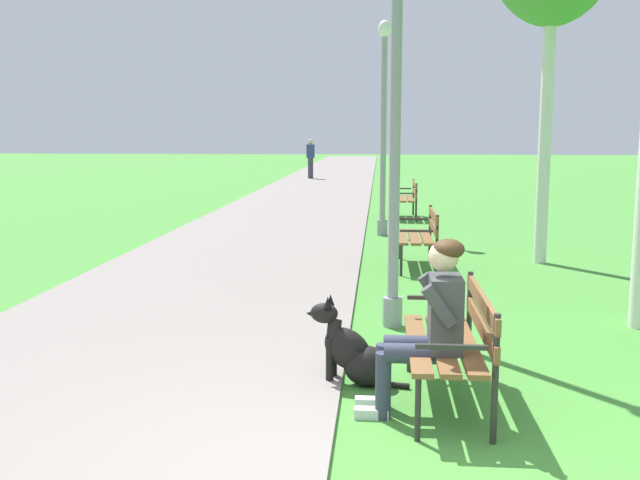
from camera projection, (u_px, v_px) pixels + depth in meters
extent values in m
cube|color=gray|center=(323.00, 183.00, 27.92)|extent=(3.77, 60.00, 0.04)
cube|color=brown|center=(417.00, 343.00, 5.33)|extent=(0.14, 1.50, 0.04)
cube|color=brown|center=(441.00, 343.00, 5.32)|extent=(0.14, 1.50, 0.04)
cube|color=brown|center=(466.00, 344.00, 5.31)|extent=(0.14, 1.50, 0.04)
cube|color=brown|center=(481.00, 325.00, 5.28)|extent=(0.04, 1.50, 0.11)
cube|color=brown|center=(482.00, 301.00, 5.25)|extent=(0.04, 1.50, 0.11)
cylinder|color=#2D2B28|center=(409.00, 345.00, 6.05)|extent=(0.04, 0.04, 0.45)
cylinder|color=#2D2B28|center=(469.00, 323.00, 5.98)|extent=(0.04, 0.04, 0.85)
cube|color=#2D2B28|center=(435.00, 298.00, 5.97)|extent=(0.45, 0.04, 0.03)
cylinder|color=#2D2B28|center=(418.00, 407.00, 4.69)|extent=(0.04, 0.04, 0.45)
cylinder|color=#2D2B28|center=(495.00, 379.00, 4.62)|extent=(0.04, 0.04, 0.85)
cube|color=#2D2B28|center=(451.00, 347.00, 4.61)|extent=(0.45, 0.04, 0.03)
cube|color=brown|center=(402.00, 237.00, 10.71)|extent=(0.14, 1.50, 0.04)
cube|color=brown|center=(414.00, 237.00, 10.69)|extent=(0.14, 1.50, 0.04)
cube|color=brown|center=(426.00, 237.00, 10.68)|extent=(0.14, 1.50, 0.04)
cube|color=brown|center=(433.00, 227.00, 10.65)|extent=(0.04, 1.50, 0.11)
cube|color=brown|center=(434.00, 215.00, 10.62)|extent=(0.04, 1.50, 0.11)
cylinder|color=#2D2B28|center=(399.00, 245.00, 11.42)|extent=(0.04, 0.04, 0.45)
cylinder|color=#2D2B28|center=(430.00, 232.00, 11.35)|extent=(0.04, 0.04, 0.85)
cube|color=#2D2B28|center=(412.00, 219.00, 11.35)|extent=(0.45, 0.04, 0.03)
cylinder|color=#2D2B28|center=(401.00, 260.00, 10.06)|extent=(0.04, 0.04, 0.45)
cylinder|color=#2D2B28|center=(437.00, 246.00, 9.99)|extent=(0.04, 0.04, 0.85)
cube|color=#2D2B28|center=(416.00, 231.00, 9.99)|extent=(0.45, 0.04, 0.03)
cube|color=brown|center=(395.00, 199.00, 16.75)|extent=(0.14, 1.50, 0.04)
cube|color=brown|center=(402.00, 199.00, 16.73)|extent=(0.14, 1.50, 0.04)
cube|color=brown|center=(410.00, 199.00, 16.72)|extent=(0.14, 1.50, 0.04)
cube|color=brown|center=(415.00, 193.00, 16.69)|extent=(0.04, 1.50, 0.11)
cube|color=brown|center=(415.00, 185.00, 16.66)|extent=(0.04, 1.50, 0.11)
cylinder|color=#2D2B28|center=(393.00, 205.00, 17.46)|extent=(0.04, 0.04, 0.45)
cylinder|color=#2D2B28|center=(413.00, 197.00, 17.39)|extent=(0.04, 0.04, 0.85)
cube|color=#2D2B28|center=(402.00, 189.00, 17.39)|extent=(0.45, 0.04, 0.03)
cylinder|color=#2D2B28|center=(394.00, 212.00, 16.10)|extent=(0.04, 0.04, 0.45)
cylinder|color=#2D2B28|center=(416.00, 203.00, 16.03)|extent=(0.04, 0.04, 0.85)
cube|color=#2D2B28|center=(403.00, 193.00, 16.03)|extent=(0.45, 0.04, 0.03)
cylinder|color=#33384C|center=(413.00, 345.00, 5.21)|extent=(0.42, 0.14, 0.14)
cylinder|color=#33384C|center=(383.00, 376.00, 5.26)|extent=(0.11, 0.11, 0.47)
cube|color=silver|center=(372.00, 403.00, 5.29)|extent=(0.24, 0.09, 0.07)
cylinder|color=#33384C|center=(414.00, 354.00, 5.01)|extent=(0.42, 0.14, 0.14)
cylinder|color=#33384C|center=(383.00, 386.00, 5.06)|extent=(0.11, 0.11, 0.47)
cube|color=silver|center=(371.00, 413.00, 5.10)|extent=(0.24, 0.09, 0.07)
cube|color=#3F3F42|center=(445.00, 314.00, 5.05)|extent=(0.22, 0.36, 0.52)
cylinder|color=#3F3F42|center=(435.00, 293.00, 5.24)|extent=(0.25, 0.09, 0.30)
cylinder|color=#3F3F42|center=(439.00, 306.00, 4.84)|extent=(0.25, 0.09, 0.30)
sphere|color=beige|center=(444.00, 256.00, 4.99)|extent=(0.21, 0.21, 0.21)
ellipsoid|color=#472D19|center=(448.00, 249.00, 4.98)|extent=(0.22, 0.23, 0.14)
ellipsoid|color=black|center=(366.00, 366.00, 5.73)|extent=(0.40, 0.34, 0.32)
ellipsoid|color=black|center=(348.00, 349.00, 5.75)|extent=(0.53, 0.31, 0.48)
ellipsoid|color=black|center=(354.00, 345.00, 5.73)|extent=(0.38, 0.25, 0.27)
cylinder|color=black|center=(333.00, 357.00, 5.85)|extent=(0.06, 0.06, 0.38)
cylinder|color=black|center=(330.00, 362.00, 5.74)|extent=(0.06, 0.06, 0.38)
cylinder|color=black|center=(334.00, 330.00, 5.75)|extent=(0.14, 0.18, 0.19)
ellipsoid|color=black|center=(324.00, 313.00, 5.76)|extent=(0.24, 0.18, 0.16)
cone|color=black|center=(312.00, 314.00, 5.78)|extent=(0.11, 0.11, 0.09)
cone|color=black|center=(331.00, 300.00, 5.77)|extent=(0.06, 0.06, 0.09)
cone|color=black|center=(328.00, 302.00, 5.69)|extent=(0.06, 0.06, 0.09)
cylinder|color=black|center=(391.00, 385.00, 5.70)|extent=(0.28, 0.09, 0.04)
cylinder|color=gray|center=(392.00, 312.00, 7.49)|extent=(0.20, 0.20, 0.30)
cylinder|color=gray|center=(395.00, 113.00, 7.19)|extent=(0.11, 0.11, 4.30)
cylinder|color=gray|center=(382.00, 228.00, 14.02)|extent=(0.20, 0.20, 0.30)
cylinder|color=gray|center=(383.00, 137.00, 13.77)|extent=(0.11, 0.11, 3.72)
ellipsoid|color=silver|center=(385.00, 29.00, 13.48)|extent=(0.24, 0.24, 0.32)
cylinder|color=silver|center=(545.00, 129.00, 10.83)|extent=(0.18, 0.18, 4.02)
cylinder|color=#383842|center=(311.00, 169.00, 30.35)|extent=(0.22, 0.22, 0.88)
cube|color=navy|center=(311.00, 151.00, 30.25)|extent=(0.32, 0.20, 0.56)
sphere|color=tan|center=(311.00, 142.00, 30.19)|extent=(0.20, 0.20, 0.20)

